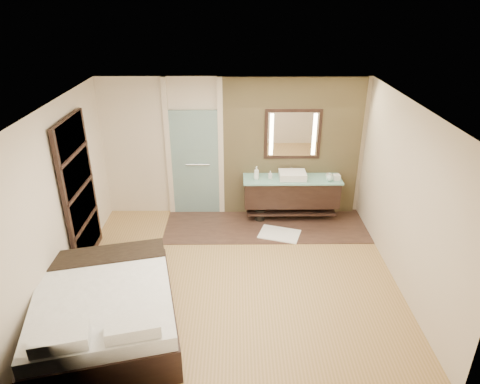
{
  "coord_description": "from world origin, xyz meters",
  "views": [
    {
      "loc": [
        0.05,
        -5.5,
        4.07
      ],
      "look_at": [
        0.1,
        0.6,
        1.2
      ],
      "focal_mm": 32.0,
      "sensor_mm": 36.0,
      "label": 1
    }
  ],
  "objects_px": {
    "waste_bin": "(260,214)",
    "vanity": "(291,192)",
    "bed": "(106,310)",
    "mirror_unit": "(293,134)"
  },
  "relations": [
    {
      "from": "mirror_unit",
      "to": "bed",
      "type": "distance_m",
      "value": 4.5
    },
    {
      "from": "vanity",
      "to": "mirror_unit",
      "type": "bearing_deg",
      "value": 90.0
    },
    {
      "from": "mirror_unit",
      "to": "waste_bin",
      "type": "bearing_deg",
      "value": -152.95
    },
    {
      "from": "mirror_unit",
      "to": "vanity",
      "type": "bearing_deg",
      "value": -90.0
    },
    {
      "from": "mirror_unit",
      "to": "waste_bin",
      "type": "height_order",
      "value": "mirror_unit"
    },
    {
      "from": "vanity",
      "to": "mirror_unit",
      "type": "relative_size",
      "value": 1.75
    },
    {
      "from": "waste_bin",
      "to": "vanity",
      "type": "bearing_deg",
      "value": 6.47
    },
    {
      "from": "vanity",
      "to": "bed",
      "type": "relative_size",
      "value": 0.74
    },
    {
      "from": "mirror_unit",
      "to": "bed",
      "type": "bearing_deg",
      "value": -129.66
    },
    {
      "from": "vanity",
      "to": "bed",
      "type": "height_order",
      "value": "vanity"
    }
  ]
}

